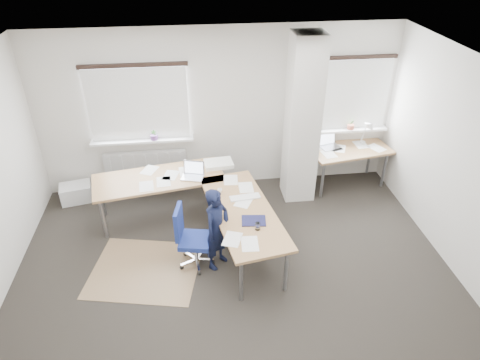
{
  "coord_description": "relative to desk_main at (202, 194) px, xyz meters",
  "views": [
    {
      "loc": [
        -0.45,
        -4.18,
        4.21
      ],
      "look_at": [
        0.17,
        0.9,
        1.02
      ],
      "focal_mm": 32.0,
      "sensor_mm": 36.0,
      "label": 1
    }
  ],
  "objects": [
    {
      "name": "ground",
      "position": [
        0.38,
        -1.1,
        -0.69
      ],
      "size": [
        6.0,
        6.0,
        0.0
      ],
      "primitive_type": "plane",
      "color": "black",
      "rests_on": "ground"
    },
    {
      "name": "room_shell",
      "position": [
        0.56,
        -0.65,
        1.05
      ],
      "size": [
        6.04,
        5.04,
        2.82
      ],
      "color": "silver",
      "rests_on": "ground"
    },
    {
      "name": "floor_mat",
      "position": [
        -0.85,
        -0.77,
        -0.69
      ],
      "size": [
        1.67,
        1.5,
        0.01
      ],
      "primitive_type": "cube",
      "rotation": [
        0.0,
        0.0,
        -0.21
      ],
      "color": "#8D6E4D",
      "rests_on": "ground"
    },
    {
      "name": "white_crate",
      "position": [
        -2.13,
        1.11,
        -0.54
      ],
      "size": [
        0.57,
        0.45,
        0.3
      ],
      "primitive_type": "cube",
      "rotation": [
        0.0,
        0.0,
        0.21
      ],
      "color": "white",
      "rests_on": "ground"
    },
    {
      "name": "desk_main",
      "position": [
        0.0,
        0.0,
        0.0
      ],
      "size": [
        2.82,
        2.63,
        0.96
      ],
      "rotation": [
        0.0,
        0.0,
        0.17
      ],
      "color": "#90613E",
      "rests_on": "ground"
    },
    {
      "name": "desk_side",
      "position": [
        2.63,
        1.06,
        -0.01
      ],
      "size": [
        1.5,
        0.92,
        1.22
      ],
      "rotation": [
        0.0,
        0.0,
        0.16
      ],
      "color": "#90613E",
      "rests_on": "ground"
    },
    {
      "name": "task_chair",
      "position": [
        -0.17,
        -0.71,
        -0.43
      ],
      "size": [
        0.52,
        0.51,
        0.94
      ],
      "rotation": [
        0.0,
        0.0,
        -0.19
      ],
      "color": "navy",
      "rests_on": "ground"
    },
    {
      "name": "person",
      "position": [
        0.17,
        -0.76,
        -0.08
      ],
      "size": [
        0.51,
        0.53,
        1.23
      ],
      "primitive_type": "imported",
      "rotation": [
        0.0,
        0.0,
        0.88
      ],
      "color": "black",
      "rests_on": "ground"
    }
  ]
}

